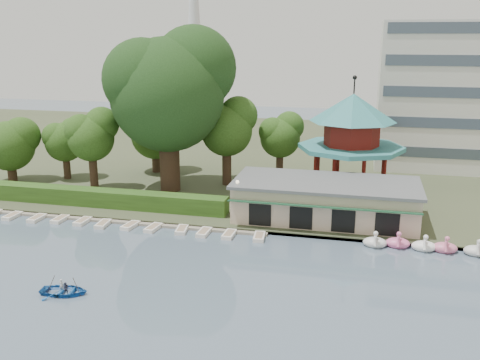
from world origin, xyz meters
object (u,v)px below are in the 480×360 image
(boathouse, at_px, (326,200))
(big_tree, at_px, (169,86))
(dock, at_px, (107,219))
(pavilion, at_px, (352,134))
(rowboat_with_passengers, at_px, (64,288))

(boathouse, bearing_deg, big_tree, 161.66)
(dock, height_order, pavilion, pavilion)
(pavilion, bearing_deg, rowboat_with_passengers, -122.65)
(boathouse, relative_size, pavilion, 1.38)
(dock, relative_size, pavilion, 2.52)
(boathouse, height_order, pavilion, pavilion)
(boathouse, distance_m, pavilion, 11.43)
(rowboat_with_passengers, bearing_deg, dock, 106.04)
(dock, xyz_separation_m, pavilion, (24.00, 14.80, 7.36))
(dock, xyz_separation_m, boathouse, (22.00, 4.77, 2.25))
(pavilion, distance_m, big_tree, 21.82)
(pavilion, distance_m, rowboat_with_passengers, 36.81)
(dock, distance_m, rowboat_with_passengers, 16.27)
(rowboat_with_passengers, bearing_deg, boathouse, 49.38)
(boathouse, xyz_separation_m, big_tree, (-18.82, 6.24, 10.45))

